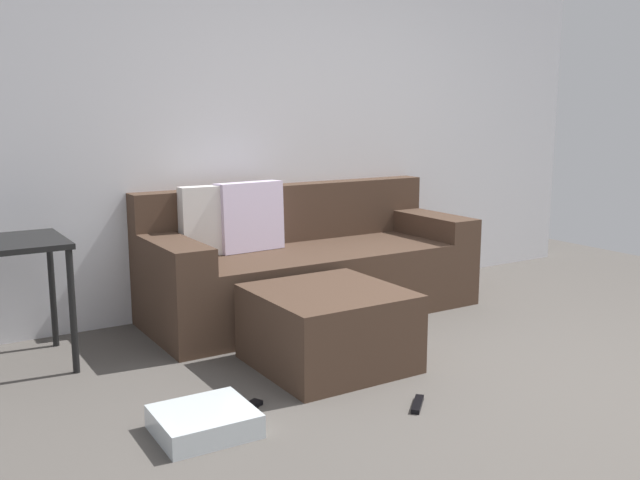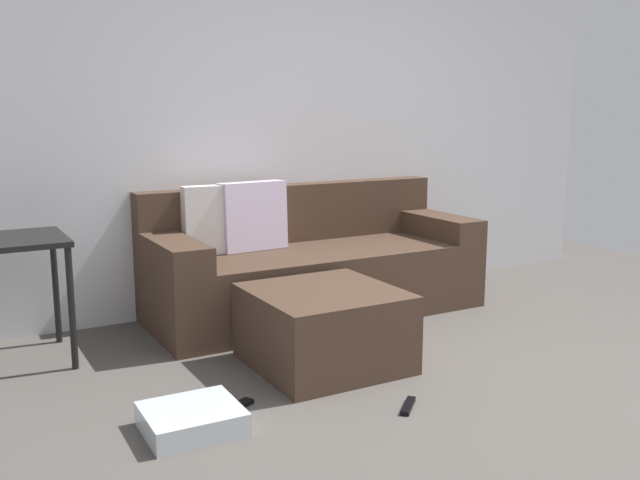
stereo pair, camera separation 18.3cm
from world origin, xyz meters
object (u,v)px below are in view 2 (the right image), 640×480
at_px(storage_bin, 192,419).
at_px(couch_sectional, 310,266).
at_px(remote_by_storage_bin, 239,406).
at_px(remote_near_ottoman, 408,406).
at_px(ottoman, 324,328).
at_px(side_table, 20,259).

bearing_deg(storage_bin, couch_sectional, 45.55).
bearing_deg(remote_by_storage_bin, remote_near_ottoman, -56.06).
relative_size(couch_sectional, ottoman, 2.95).
distance_m(remote_near_ottoman, remote_by_storage_bin, 0.80).
height_order(couch_sectional, remote_by_storage_bin, couch_sectional).
distance_m(ottoman, side_table, 1.70).
bearing_deg(remote_near_ottoman, couch_sectional, 34.26).
bearing_deg(ottoman, storage_bin, -155.39).
xyz_separation_m(couch_sectional, side_table, (-1.84, -0.07, 0.26)).
bearing_deg(remote_near_ottoman, remote_by_storage_bin, 107.39).
relative_size(ottoman, remote_by_storage_bin, 4.70).
relative_size(ottoman, storage_bin, 1.86).
bearing_deg(ottoman, remote_near_ottoman, -84.88).
height_order(remote_near_ottoman, remote_by_storage_bin, same).
height_order(ottoman, remote_by_storage_bin, ottoman).
bearing_deg(side_table, remote_by_storage_bin, -56.30).
height_order(side_table, remote_by_storage_bin, side_table).
xyz_separation_m(ottoman, storage_bin, (-0.90, -0.41, -0.16)).
bearing_deg(remote_by_storage_bin, side_table, 97.04).
bearing_deg(storage_bin, ottoman, 24.61).
relative_size(couch_sectional, remote_near_ottoman, 12.06).
xyz_separation_m(ottoman, remote_by_storage_bin, (-0.63, -0.30, -0.20)).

